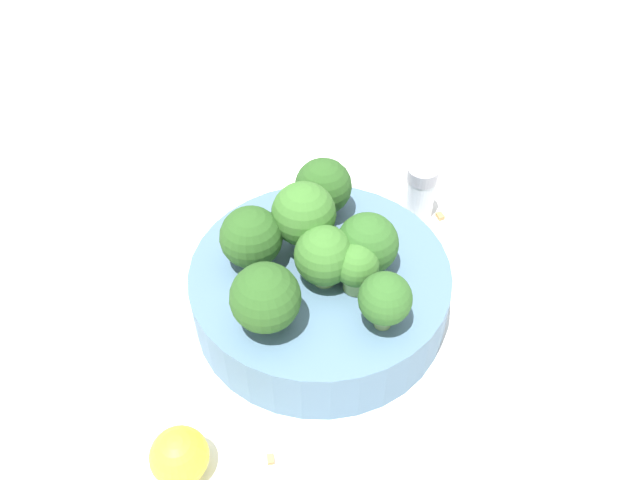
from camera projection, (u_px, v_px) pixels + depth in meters
ground_plane at (320, 309)px, 0.54m from camera, size 3.00×3.00×0.00m
bowl at (320, 289)px, 0.52m from camera, size 0.21×0.21×0.05m
broccoli_floret_0 at (367, 244)px, 0.48m from camera, size 0.05×0.05×0.05m
broccoli_floret_1 at (323, 187)px, 0.53m from camera, size 0.05×0.05×0.06m
broccoli_floret_2 at (325, 257)px, 0.48m from camera, size 0.05×0.05×0.05m
broccoli_floret_3 at (385, 299)px, 0.44m from camera, size 0.04×0.04×0.05m
broccoli_floret_4 at (265, 298)px, 0.44m from camera, size 0.05×0.05×0.06m
broccoli_floret_5 at (357, 267)px, 0.47m from camera, size 0.03×0.03×0.04m
broccoli_floret_6 at (251, 238)px, 0.49m from camera, size 0.05×0.05×0.05m
broccoli_floret_7 at (304, 215)px, 0.49m from camera, size 0.05×0.05×0.07m
pepper_shaker at (420, 192)px, 0.60m from camera, size 0.03×0.03×0.06m
lemon_wedge at (179, 456)px, 0.42m from camera, size 0.04×0.04×0.04m
almond_crumb_0 at (440, 215)px, 0.62m from camera, size 0.01×0.01×0.01m
almond_crumb_2 at (270, 458)px, 0.44m from camera, size 0.01×0.01×0.01m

